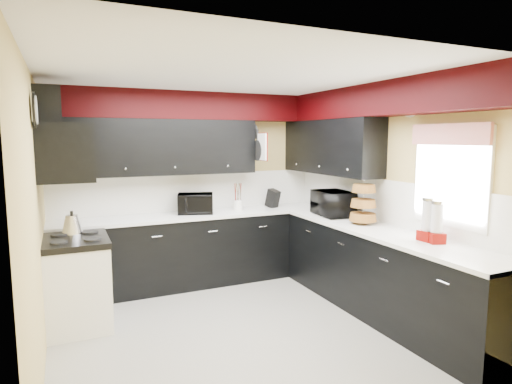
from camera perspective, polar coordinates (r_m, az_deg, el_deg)
ground at (r=4.56m, az=-1.86°, el=-17.64°), size 3.60×3.60×0.00m
wall_back at (r=5.88m, az=-8.65°, el=0.63°), size 3.60×0.06×2.50m
wall_right at (r=5.15m, az=16.93°, el=-0.54°), size 0.06×3.60×2.50m
wall_left at (r=3.89m, az=-27.31°, el=-3.47°), size 0.06×3.60×2.50m
ceiling at (r=4.18m, az=-2.00°, el=15.25°), size 3.60×3.60×0.06m
cab_back at (r=5.74m, az=-7.67°, el=-7.64°), size 3.60×0.60×0.90m
cab_right at (r=4.90m, az=16.25°, el=-10.48°), size 0.60×3.00×0.90m
counter_back at (r=5.64m, az=-7.76°, el=-3.02°), size 3.62×0.64×0.04m
counter_right at (r=4.78m, az=16.45°, el=-5.10°), size 0.64×3.02×0.04m
splash_back at (r=5.88m, az=-8.61°, el=0.04°), size 3.60×0.02×0.50m
splash_right at (r=5.15m, az=16.82°, el=-1.20°), size 0.02×3.60×0.50m
upper_back at (r=5.56m, az=-13.26°, el=5.83°), size 2.60×0.35×0.70m
upper_right at (r=5.71m, az=9.81°, el=5.95°), size 0.35×1.80×0.70m
soffit_back at (r=5.68m, az=-8.35°, el=11.27°), size 3.60×0.36×0.35m
soffit_right at (r=4.87m, az=17.20°, el=11.72°), size 0.36×3.24×0.35m
stove at (r=4.81m, az=-22.66°, el=-11.36°), size 0.60×0.75×0.86m
cooktop at (r=4.69m, az=-22.93°, el=-6.01°), size 0.62×0.77×0.06m
hood at (r=4.58m, az=-24.11°, el=4.88°), size 0.50×0.78×0.55m
hood_duct at (r=4.58m, az=-26.03°, el=10.05°), size 0.24×0.40×0.40m
window at (r=4.47m, az=24.54°, el=1.87°), size 0.03×0.86×0.96m
valance at (r=4.42m, az=24.34°, el=7.02°), size 0.04×0.88×0.20m
pan_top at (r=5.89m, az=-0.33°, el=8.04°), size 0.03×0.22×0.40m
pan_mid at (r=5.77m, az=0.20°, el=5.57°), size 0.03×0.28×0.46m
pan_low at (r=6.01m, az=-0.84°, el=5.35°), size 0.03×0.24×0.42m
cut_board at (r=5.66m, az=0.80°, el=6.04°), size 0.03×0.26×0.35m
baskets at (r=5.01m, az=14.12°, el=-1.44°), size 0.27×0.27×0.50m
clock at (r=4.08m, az=-27.45°, el=9.70°), size 0.03×0.30×0.30m
deco_plate at (r=4.84m, az=19.88°, el=10.75°), size 0.03×0.24×0.24m
toaster_oven at (r=5.61m, az=-8.07°, el=-1.53°), size 0.54×0.49×0.26m
microwave at (r=5.48m, az=10.28°, el=-1.50°), size 0.44×0.60×0.31m
utensil_crock at (r=5.81m, az=-2.41°, el=-1.77°), size 0.17×0.17×0.14m
knife_block at (r=6.03m, az=2.25°, el=-0.89°), size 0.16×0.19×0.25m
kettle at (r=4.90m, az=-23.31°, el=-3.97°), size 0.25×0.25×0.19m
dispenser_a at (r=4.33m, az=22.96°, el=-3.92°), size 0.17×0.17×0.37m
dispenser_b at (r=4.39m, az=21.96°, el=-3.56°), size 0.15×0.15×0.39m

